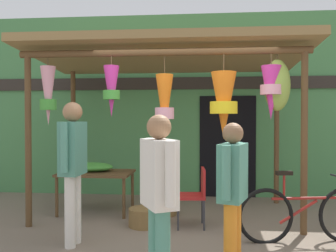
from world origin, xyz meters
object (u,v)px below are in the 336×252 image
at_px(vendor_in_orange, 233,187).
at_px(folding_chair, 196,192).
at_px(wicker_basket_by_table, 164,208).
at_px(shopper_by_bananas, 73,160).
at_px(wicker_basket_spare, 145,217).
at_px(display_table, 96,176).
at_px(customer_foreground, 159,190).
at_px(flower_heap_on_table, 93,167).
at_px(parked_bicycle, 306,214).

bearing_deg(vendor_in_orange, folding_chair, 103.50).
distance_m(wicker_basket_by_table, shopper_by_bananas, 2.04).
relative_size(wicker_basket_spare, shopper_by_bananas, 0.27).
xyz_separation_m(display_table, vendor_in_orange, (2.04, -2.29, 0.28)).
relative_size(display_table, wicker_basket_by_table, 2.94).
relative_size(vendor_in_orange, customer_foreground, 0.95).
distance_m(display_table, flower_heap_on_table, 0.17).
distance_m(flower_heap_on_table, vendor_in_orange, 3.16).
bearing_deg(shopper_by_bananas, parked_bicycle, 7.82).
relative_size(folding_chair, wicker_basket_by_table, 2.10).
relative_size(wicker_basket_spare, customer_foreground, 0.29).
xyz_separation_m(display_table, shopper_by_bananas, (0.17, -1.58, 0.44)).
distance_m(folding_chair, wicker_basket_by_table, 0.90).
bearing_deg(parked_bicycle, vendor_in_orange, -132.05).
xyz_separation_m(wicker_basket_by_table, parked_bicycle, (1.90, -1.14, 0.24)).
bearing_deg(wicker_basket_spare, vendor_in_orange, -54.60).
height_order(display_table, parked_bicycle, parked_bicycle).
distance_m(wicker_basket_by_table, vendor_in_orange, 2.54).
bearing_deg(customer_foreground, wicker_basket_spare, 102.37).
bearing_deg(shopper_by_bananas, wicker_basket_spare, 49.30).
height_order(folding_chair, wicker_basket_spare, folding_chair).
bearing_deg(customer_foreground, folding_chair, 82.39).
relative_size(parked_bicycle, customer_foreground, 1.09).
bearing_deg(flower_heap_on_table, folding_chair, -22.75).
bearing_deg(display_table, wicker_basket_by_table, -2.57).
bearing_deg(vendor_in_orange, flower_heap_on_table, 132.06).
bearing_deg(wicker_basket_by_table, vendor_in_orange, -67.90).
bearing_deg(wicker_basket_spare, flower_heap_on_table, 142.36).
bearing_deg(flower_heap_on_table, parked_bicycle, -21.78).
xyz_separation_m(folding_chair, customer_foreground, (-0.28, -2.10, 0.43)).
height_order(wicker_basket_by_table, parked_bicycle, parked_bicycle).
bearing_deg(vendor_in_orange, customer_foreground, -144.27).
bearing_deg(wicker_basket_spare, display_table, 142.27).
bearing_deg(display_table, shopper_by_bananas, -83.72).
height_order(folding_chair, parked_bicycle, parked_bicycle).
bearing_deg(wicker_basket_spare, parked_bicycle, -12.68).
distance_m(flower_heap_on_table, parked_bicycle, 3.37).
distance_m(wicker_basket_by_table, customer_foreground, 2.86).
bearing_deg(vendor_in_orange, shopper_by_bananas, 159.23).
distance_m(vendor_in_orange, shopper_by_bananas, 2.01).
xyz_separation_m(display_table, wicker_basket_spare, (0.92, -0.71, -0.47)).
bearing_deg(flower_heap_on_table, shopper_by_bananas, -81.44).
relative_size(flower_heap_on_table, shopper_by_bananas, 0.39).
xyz_separation_m(flower_heap_on_table, customer_foreground, (1.45, -2.83, 0.19)).
height_order(customer_foreground, shopper_by_bananas, shopper_by_bananas).
bearing_deg(folding_chair, parked_bicycle, -20.56).
relative_size(folding_chair, customer_foreground, 0.53).
bearing_deg(parked_bicycle, folding_chair, 159.44).
bearing_deg(folding_chair, flower_heap_on_table, 157.25).
relative_size(wicker_basket_by_table, customer_foreground, 0.25).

